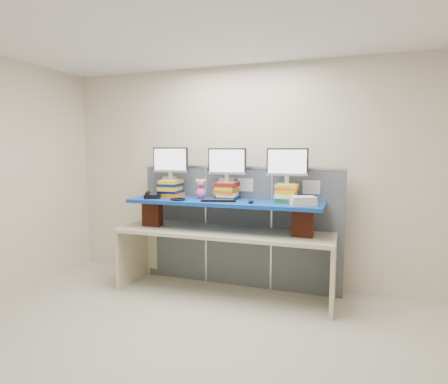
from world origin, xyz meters
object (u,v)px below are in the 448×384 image
at_px(blue_board, 224,202).
at_px(monitor_right, 287,164).
at_px(keyboard, 219,200).
at_px(desk_phone, 152,196).
at_px(desk, 224,243).
at_px(monitor_left, 171,162).
at_px(monitor_center, 227,163).

distance_m(blue_board, monitor_right, 0.86).
height_order(keyboard, desk_phone, desk_phone).
bearing_deg(blue_board, monitor_right, 9.36).
relative_size(blue_board, desk_phone, 9.12).
bearing_deg(desk, monitor_left, 171.03).
height_order(blue_board, desk_phone, desk_phone).
distance_m(desk, monitor_right, 1.20).
bearing_deg(monitor_center, monitor_right, -0.00).
xyz_separation_m(keyboard, desk_phone, (-0.87, -0.01, 0.02)).
height_order(desk, monitor_right, monitor_right).
height_order(monitor_right, keyboard, monitor_right).
distance_m(monitor_left, monitor_right, 1.47).
bearing_deg(desk_phone, monitor_left, 28.64).
bearing_deg(keyboard, monitor_left, 147.92).
bearing_deg(monitor_right, keyboard, -164.08).
bearing_deg(desk, monitor_center, 90.80).
height_order(desk, keyboard, keyboard).
relative_size(blue_board, monitor_right, 4.87).
distance_m(blue_board, desk_phone, 0.91).
xyz_separation_m(desk, blue_board, (-0.00, 0.00, 0.49)).
height_order(monitor_right, desk_phone, monitor_right).
bearing_deg(desk_phone, keyboard, -24.89).
bearing_deg(monitor_left, keyboard, -16.71).
bearing_deg(blue_board, monitor_left, 171.03).
height_order(desk, monitor_left, monitor_left).
bearing_deg(keyboard, monitor_right, 0.54).
relative_size(blue_board, monitor_center, 4.87).
xyz_separation_m(monitor_center, monitor_right, (0.72, 0.02, 0.00)).
xyz_separation_m(desk, monitor_center, (-0.00, 0.12, 0.95)).
bearing_deg(keyboard, blue_board, 54.81).
height_order(monitor_center, desk_phone, monitor_center).
bearing_deg(desk, blue_board, 178.75).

